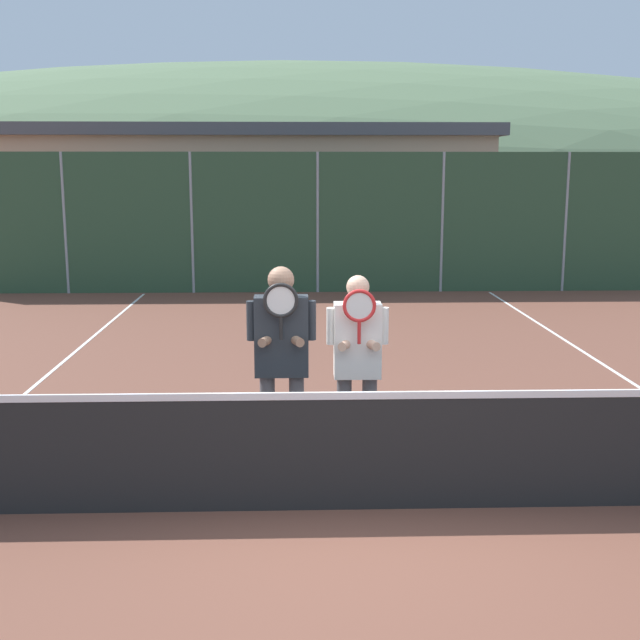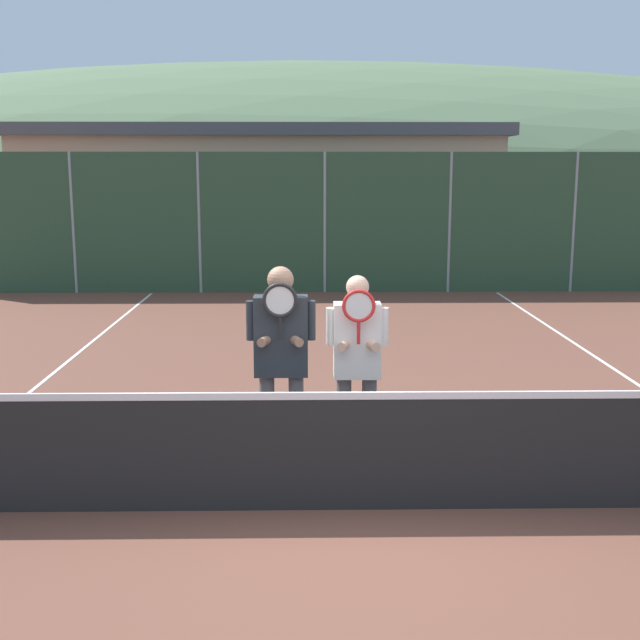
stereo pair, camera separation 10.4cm
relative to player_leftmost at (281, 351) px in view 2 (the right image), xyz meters
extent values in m
plane|color=brown|center=(0.61, -0.83, -1.08)|extent=(120.00, 120.00, 0.00)
ellipsoid|color=#5B7551|center=(0.61, 52.97, -1.08)|extent=(98.72, 54.85, 19.20)
cube|color=tan|center=(-1.21, 19.36, 0.69)|extent=(14.53, 5.00, 3.55)
cube|color=#4C4C51|center=(-1.21, 19.36, 2.65)|extent=(15.03, 5.50, 0.36)
cylinder|color=gray|center=(-4.70, 10.36, 0.40)|extent=(0.06, 0.06, 2.96)
cylinder|color=gray|center=(-2.05, 10.36, 0.40)|extent=(0.06, 0.06, 2.96)
cylinder|color=gray|center=(0.61, 10.36, 0.40)|extent=(0.06, 0.06, 2.96)
cylinder|color=gray|center=(3.27, 10.36, 0.40)|extent=(0.06, 0.06, 2.96)
cylinder|color=gray|center=(5.93, 10.36, 0.40)|extent=(0.06, 0.06, 2.96)
cube|color=#2D4C33|center=(0.61, 10.36, 0.40)|extent=(15.95, 0.02, 2.96)
cube|color=black|center=(0.61, -0.83, -0.63)|extent=(9.74, 0.02, 0.90)
cube|color=white|center=(0.61, -0.83, -0.16)|extent=(9.74, 0.03, 0.06)
cube|color=white|center=(-3.08, 2.17, -1.08)|extent=(0.05, 16.00, 0.01)
cylinder|color=#56565B|center=(-0.13, 0.01, -0.65)|extent=(0.13, 0.13, 0.87)
cylinder|color=#56565B|center=(0.13, 0.01, -0.65)|extent=(0.13, 0.13, 0.87)
cube|color=#282D33|center=(0.00, 0.01, 0.13)|extent=(0.46, 0.22, 0.69)
sphere|color=#997056|center=(0.00, 0.01, 0.61)|extent=(0.23, 0.23, 0.23)
cylinder|color=#282D33|center=(-0.25, 0.01, 0.26)|extent=(0.08, 0.08, 0.34)
cylinder|color=#282D33|center=(0.25, 0.01, 0.26)|extent=(0.08, 0.08, 0.34)
cylinder|color=#997056|center=(-0.11, -0.08, 0.12)|extent=(0.16, 0.27, 0.08)
cylinder|color=#997056|center=(0.11, -0.08, 0.12)|extent=(0.16, 0.27, 0.08)
cylinder|color=black|center=(0.00, -0.17, 0.24)|extent=(0.03, 0.03, 0.20)
torus|color=black|center=(0.00, -0.17, 0.47)|extent=(0.29, 0.03, 0.29)
cylinder|color=silver|center=(0.00, -0.17, 0.47)|extent=(0.24, 0.00, 0.24)
cylinder|color=#56565B|center=(0.55, 0.09, -0.67)|extent=(0.13, 0.13, 0.83)
cylinder|color=#56565B|center=(0.77, 0.09, -0.67)|extent=(0.13, 0.13, 0.83)
cube|color=white|center=(0.66, 0.09, 0.07)|extent=(0.41, 0.22, 0.65)
sphere|color=tan|center=(0.66, 0.09, 0.54)|extent=(0.20, 0.20, 0.20)
cylinder|color=white|center=(0.43, 0.09, 0.20)|extent=(0.08, 0.08, 0.32)
cylinder|color=white|center=(0.89, 0.09, 0.20)|extent=(0.08, 0.08, 0.32)
cylinder|color=tan|center=(0.56, 0.00, 0.06)|extent=(0.16, 0.27, 0.08)
cylinder|color=tan|center=(0.76, 0.00, 0.06)|extent=(0.16, 0.27, 0.08)
cylinder|color=red|center=(0.66, -0.09, 0.18)|extent=(0.03, 0.03, 0.20)
torus|color=red|center=(0.66, -0.09, 0.40)|extent=(0.28, 0.03, 0.28)
cylinder|color=silver|center=(0.66, -0.09, 0.40)|extent=(0.23, 0.00, 0.23)
cube|color=slate|center=(-3.17, 13.31, -0.38)|extent=(4.13, 1.89, 0.80)
cube|color=#2D3842|center=(-3.17, 13.31, 0.35)|extent=(2.27, 1.73, 0.66)
cylinder|color=black|center=(-1.83, 12.35, -0.78)|extent=(0.60, 0.16, 0.60)
cylinder|color=black|center=(-1.83, 14.28, -0.78)|extent=(0.60, 0.16, 0.60)
cylinder|color=black|center=(-4.51, 12.35, -0.78)|extent=(0.60, 0.16, 0.60)
cylinder|color=black|center=(-4.51, 14.28, -0.78)|extent=(0.60, 0.16, 0.60)
cube|color=black|center=(1.58, 13.46, -0.40)|extent=(4.57, 1.86, 0.77)
cube|color=#2D3842|center=(1.58, 13.46, 0.30)|extent=(2.51, 1.71, 0.63)
cylinder|color=black|center=(3.06, 12.51, -0.78)|extent=(0.60, 0.16, 0.60)
cylinder|color=black|center=(3.06, 14.41, -0.78)|extent=(0.60, 0.16, 0.60)
cylinder|color=black|center=(0.10, 12.51, -0.78)|extent=(0.60, 0.16, 0.60)
cylinder|color=black|center=(0.10, 14.41, -0.78)|extent=(0.60, 0.16, 0.60)
cube|color=silver|center=(6.53, 13.43, -0.36)|extent=(4.52, 1.80, 0.84)
cube|color=#2D3842|center=(6.53, 13.43, 0.40)|extent=(2.49, 1.66, 0.69)
cylinder|color=black|center=(8.00, 12.51, -0.78)|extent=(0.60, 0.16, 0.60)
cylinder|color=black|center=(8.00, 14.35, -0.78)|extent=(0.60, 0.16, 0.60)
cylinder|color=black|center=(5.06, 12.51, -0.78)|extent=(0.60, 0.16, 0.60)
cylinder|color=black|center=(5.06, 14.35, -0.78)|extent=(0.60, 0.16, 0.60)
camera|label=1|loc=(0.12, -6.69, 1.54)|focal=45.00mm
camera|label=2|loc=(0.22, -6.70, 1.54)|focal=45.00mm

